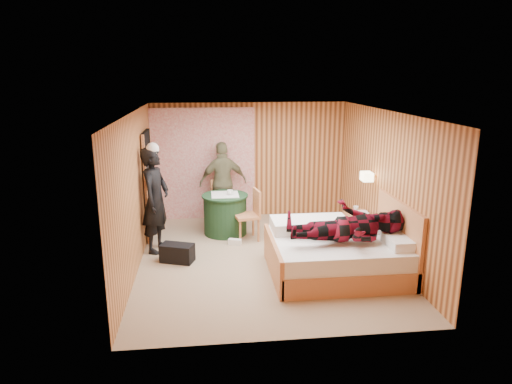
{
  "coord_description": "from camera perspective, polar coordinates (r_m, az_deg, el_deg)",
  "views": [
    {
      "loc": [
        -0.96,
        -7.27,
        3.11
      ],
      "look_at": [
        -0.08,
        0.53,
        1.05
      ],
      "focal_mm": 32.0,
      "sensor_mm": 36.0,
      "label": 1
    }
  ],
  "objects": [
    {
      "name": "wall_right",
      "position": [
        8.11,
        15.92,
        0.87
      ],
      "size": [
        0.02,
        5.0,
        2.5
      ],
      "primitive_type": "cube",
      "color": "#DA9454",
      "rests_on": "floor"
    },
    {
      "name": "wall_back",
      "position": [
        9.99,
        -0.83,
        3.98
      ],
      "size": [
        4.2,
        0.02,
        2.5
      ],
      "primitive_type": "cube",
      "color": "#DA9454",
      "rests_on": "floor"
    },
    {
      "name": "wall_left",
      "position": [
        7.59,
        -14.88,
        0.02
      ],
      "size": [
        0.02,
        5.0,
        2.5
      ],
      "primitive_type": "cube",
      "color": "#DA9454",
      "rests_on": "floor"
    },
    {
      "name": "doorway",
      "position": [
        8.99,
        -13.3,
        0.89
      ],
      "size": [
        0.06,
        0.9,
        2.05
      ],
      "primitive_type": "cube",
      "color": "black",
      "rests_on": "floor"
    },
    {
      "name": "ceiling",
      "position": [
        7.36,
        1.08,
        9.95
      ],
      "size": [
        4.2,
        5.0,
        0.01
      ],
      "primitive_type": "cube",
      "color": "white",
      "rests_on": "wall_back"
    },
    {
      "name": "duffel_bag",
      "position": [
        7.89,
        -9.81,
        -7.52
      ],
      "size": [
        0.61,
        0.46,
        0.31
      ],
      "primitive_type": "cube",
      "rotation": [
        0.0,
        0.0,
        -0.35
      ],
      "color": "black",
      "rests_on": "floor"
    },
    {
      "name": "chair_near",
      "position": [
        8.66,
        -0.61,
        -2.37
      ],
      "size": [
        0.51,
        0.51,
        0.98
      ],
      "rotation": [
        0.0,
        0.0,
        -1.4
      ],
      "color": "#E99C5F",
      "rests_on": "floor"
    },
    {
      "name": "nightstand",
      "position": [
        8.91,
        12.53,
        -4.17
      ],
      "size": [
        0.42,
        0.56,
        0.54
      ],
      "color": "#E99C5F",
      "rests_on": "floor"
    },
    {
      "name": "book_upper",
      "position": [
        8.77,
        12.74,
        -2.47
      ],
      "size": [
        0.18,
        0.24,
        0.02
      ],
      "primitive_type": "imported",
      "rotation": [
        0.0,
        0.0,
        -0.09
      ],
      "color": "white",
      "rests_on": "nightstand"
    },
    {
      "name": "man_on_bed",
      "position": [
        7.01,
        11.39,
        -3.04
      ],
      "size": [
        0.86,
        0.67,
        1.77
      ],
      "primitive_type": "imported",
      "rotation": [
        0.0,
        1.57,
        0.0
      ],
      "color": "maroon",
      "rests_on": "bed"
    },
    {
      "name": "chair_far",
      "position": [
        9.68,
        -4.26,
        -0.73
      ],
      "size": [
        0.55,
        0.55,
        0.93
      ],
      "rotation": [
        0.0,
        0.0,
        0.4
      ],
      "color": "#E99C5F",
      "rests_on": "floor"
    },
    {
      "name": "man_at_table",
      "position": [
        9.65,
        -4.12,
        1.21
      ],
      "size": [
        1.07,
        0.59,
        1.72
      ],
      "primitive_type": "imported",
      "rotation": [
        0.0,
        0.0,
        3.31
      ],
      "color": "#73704D",
      "rests_on": "floor"
    },
    {
      "name": "sneaker_left",
      "position": [
        9.0,
        -3.25,
        -5.11
      ],
      "size": [
        0.3,
        0.19,
        0.12
      ],
      "primitive_type": "cube",
      "rotation": [
        0.0,
        0.0,
        0.29
      ],
      "color": "white",
      "rests_on": "floor"
    },
    {
      "name": "sneaker_right",
      "position": [
        8.55,
        -2.66,
        -6.25
      ],
      "size": [
        0.26,
        0.17,
        0.11
      ],
      "primitive_type": "cube",
      "rotation": [
        0.0,
        0.0,
        -0.32
      ],
      "color": "white",
      "rests_on": "floor"
    },
    {
      "name": "wall_lamp",
      "position": [
        8.44,
        13.69,
        1.9
      ],
      "size": [
        0.26,
        0.24,
        0.16
      ],
      "color": "gold",
      "rests_on": "wall_right"
    },
    {
      "name": "curtain",
      "position": [
        9.89,
        -6.58,
        3.47
      ],
      "size": [
        2.2,
        0.08,
        2.4
      ],
      "primitive_type": "cube",
      "color": "silver",
      "rests_on": "floor"
    },
    {
      "name": "round_table",
      "position": [
        9.04,
        -3.86,
        -2.73
      ],
      "size": [
        0.91,
        0.91,
        0.8
      ],
      "color": "#1F4424",
      "rests_on": "floor"
    },
    {
      "name": "cup_nightstand",
      "position": [
        8.93,
        12.38,
        -2.03
      ],
      "size": [
        0.13,
        0.13,
        0.09
      ],
      "primitive_type": "imported",
      "rotation": [
        0.0,
        0.0,
        0.4
      ],
      "color": "white",
      "rests_on": "nightstand"
    },
    {
      "name": "woman_standing",
      "position": [
        8.2,
        -12.45,
        -0.99
      ],
      "size": [
        0.64,
        0.79,
        1.88
      ],
      "primitive_type": "imported",
      "rotation": [
        0.0,
        0.0,
        1.25
      ],
      "color": "black",
      "rests_on": "floor"
    },
    {
      "name": "book_lower",
      "position": [
        8.78,
        12.73,
        -2.59
      ],
      "size": [
        0.25,
        0.27,
        0.02
      ],
      "primitive_type": "imported",
      "rotation": [
        0.0,
        0.0,
        0.48
      ],
      "color": "white",
      "rests_on": "nightstand"
    },
    {
      "name": "bed",
      "position": [
        7.44,
        10.37,
        -7.47
      ],
      "size": [
        2.13,
        1.68,
        1.16
      ],
      "color": "#E99C5F",
      "rests_on": "floor"
    },
    {
      "name": "cup_table",
      "position": [
        8.88,
        -3.25,
        -0.05
      ],
      "size": [
        0.15,
        0.15,
        0.1
      ],
      "primitive_type": "imported",
      "rotation": [
        0.0,
        0.0,
        0.21
      ],
      "color": "white",
      "rests_on": "round_table"
    },
    {
      "name": "floor",
      "position": [
        7.97,
        0.99,
        -8.27
      ],
      "size": [
        4.2,
        5.0,
        0.01
      ],
      "primitive_type": "cube",
      "color": "tan",
      "rests_on": "ground"
    }
  ]
}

